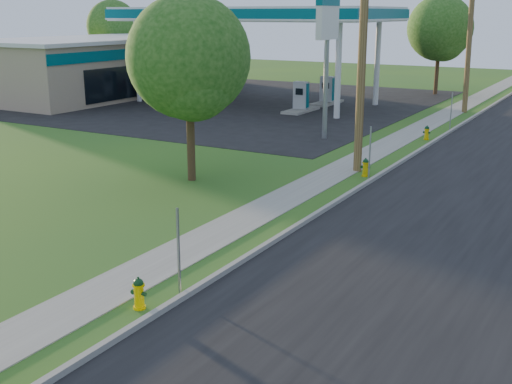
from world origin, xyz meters
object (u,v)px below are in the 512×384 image
at_px(utility_pole_mid, 363,43).
at_px(fuel_pump_sw, 217,86).
at_px(fuel_pump_nw, 185,92).
at_px(car_red, 202,89).
at_px(hydrant_near, 139,293).
at_px(fuel_pump_ne, 301,100).
at_px(tree_lot, 441,31).
at_px(utility_pole_far, 470,34).
at_px(hydrant_mid, 365,167).
at_px(tree_verge, 190,62).
at_px(price_pylon, 327,26).
at_px(hydrant_far, 427,133).
at_px(tree_back, 113,28).
at_px(fuel_pump_se, 327,94).

bearing_deg(utility_pole_mid, fuel_pump_sw, 136.48).
relative_size(fuel_pump_nw, car_red, 0.66).
distance_m(hydrant_near, car_red, 34.66).
height_order(fuel_pump_ne, tree_lot, tree_lot).
height_order(utility_pole_far, tree_lot, utility_pole_far).
bearing_deg(utility_pole_mid, car_red, 139.63).
height_order(hydrant_near, hydrant_mid, hydrant_mid).
bearing_deg(utility_pole_far, tree_verge, -101.90).
distance_m(tree_verge, car_red, 24.23).
xyz_separation_m(fuel_pump_sw, price_pylon, (14.00, -11.50, 4.71)).
height_order(utility_pole_mid, fuel_pump_ne, utility_pole_mid).
relative_size(hydrant_near, hydrant_far, 1.00).
distance_m(tree_lot, hydrant_mid, 27.63).
height_order(fuel_pump_nw, car_red, fuel_pump_nw).
bearing_deg(utility_pole_far, hydrant_near, -89.01).
bearing_deg(tree_lot, utility_pole_far, -64.75).
xyz_separation_m(tree_lot, tree_back, (-29.08, -3.56, -0.09)).
height_order(price_pylon, car_red, price_pylon).
xyz_separation_m(tree_lot, hydrant_far, (4.43, -18.41, -4.40)).
relative_size(fuel_pump_sw, tree_back, 0.44).
height_order(tree_verge, hydrant_far, tree_verge).
distance_m(utility_pole_mid, hydrant_near, 14.58).
bearing_deg(tree_verge, utility_pole_mid, 43.46).
bearing_deg(hydrant_far, tree_back, 156.10).
distance_m(tree_back, car_red, 17.04).
xyz_separation_m(fuel_pump_ne, hydrant_far, (9.44, -5.16, -0.37)).
bearing_deg(fuel_pump_sw, tree_lot, 33.43).
relative_size(fuel_pump_se, tree_lot, 0.43).
height_order(utility_pole_mid, tree_back, utility_pole_mid).
xyz_separation_m(price_pylon, tree_verge, (-0.84, -9.99, -1.10)).
xyz_separation_m(utility_pole_mid, hydrant_far, (0.54, 7.84, -4.61)).
bearing_deg(hydrant_mid, utility_pole_mid, 131.44).
relative_size(utility_pole_far, hydrant_far, 13.37).
xyz_separation_m(utility_pole_mid, fuel_pump_sw, (-17.90, 17.00, -4.23)).
bearing_deg(car_red, utility_pole_far, -65.74).
distance_m(fuel_pump_nw, tree_lot, 19.70).
relative_size(price_pylon, car_red, 1.42).
height_order(fuel_pump_nw, tree_verge, tree_verge).
xyz_separation_m(fuel_pump_se, tree_back, (-24.07, 5.69, 3.93)).
bearing_deg(fuel_pump_se, tree_back, 166.70).
relative_size(tree_verge, tree_lot, 0.91).
height_order(hydrant_mid, hydrant_far, hydrant_mid).
height_order(tree_verge, tree_back, tree_back).
height_order(utility_pole_mid, fuel_pump_sw, utility_pole_mid).
bearing_deg(hydrant_mid, fuel_pump_nw, 143.53).
bearing_deg(utility_pole_mid, tree_back, 145.47).
bearing_deg(utility_pole_mid, fuel_pump_ne, 124.40).
bearing_deg(tree_back, price_pylon, -30.59).
distance_m(tree_verge, hydrant_far, 13.99).
distance_m(utility_pole_far, hydrant_near, 32.14).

